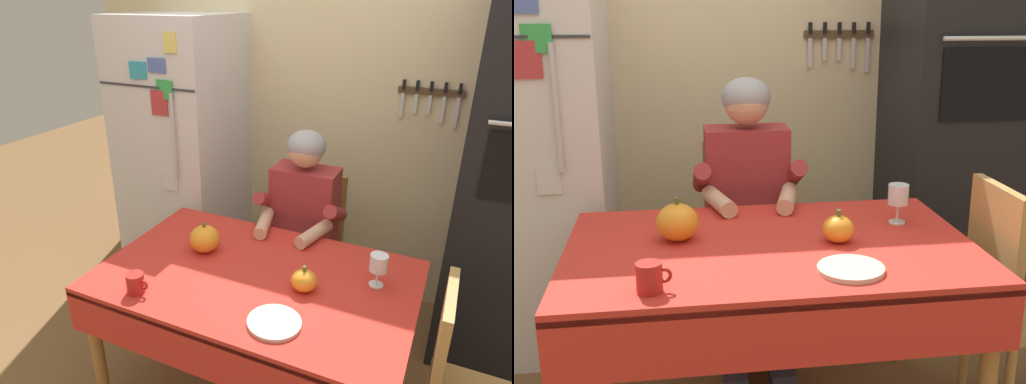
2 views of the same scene
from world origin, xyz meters
The scene contains 10 objects.
back_wall_assembly centered at (0.05, 1.35, 1.30)m, with size 3.70×0.13×2.60m.
refrigerator centered at (-0.95, 0.96, 0.90)m, with size 0.68×0.71×1.80m.
dining_table centered at (0.00, 0.08, 0.66)m, with size 1.40×0.90×0.74m.
chair_behind_person centered at (-0.01, 0.87, 0.51)m, with size 0.40×0.40×0.93m.
seated_person centered at (-0.01, 0.68, 0.74)m, with size 0.47×0.55×1.25m.
coffee_mug centered at (-0.40, -0.24, 0.78)m, with size 0.10×0.08×0.09m.
wine_glass centered at (0.51, 0.25, 0.85)m, with size 0.08×0.08×0.15m.
pumpkin_large centered at (0.23, 0.08, 0.79)m, with size 0.11×0.11×0.12m.
pumpkin_medium centered at (-0.32, 0.18, 0.81)m, with size 0.15×0.15×0.15m.
serving_tray centered at (0.21, -0.18, 0.75)m, with size 0.21×0.21×0.02m, color beige.
Camera 1 is at (0.75, -1.48, 1.90)m, focal length 32.02 mm.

